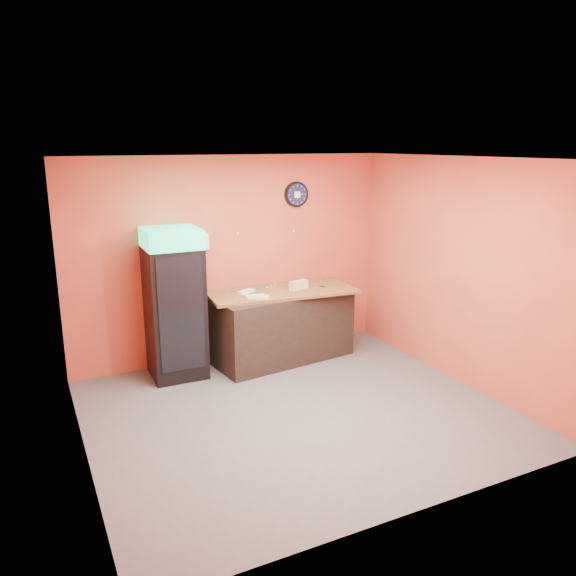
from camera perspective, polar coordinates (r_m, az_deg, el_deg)
floor at (r=6.49m, az=0.92°, el=-12.51°), size 4.50×4.50×0.00m
back_wall at (r=7.77m, az=-5.72°, el=2.96°), size 4.50×0.02×2.80m
left_wall at (r=5.39m, az=-20.90°, el=-3.19°), size 0.02×4.00×2.80m
right_wall at (r=7.26m, az=17.03°, el=1.55°), size 0.02×4.00×2.80m
ceiling at (r=5.78m, az=1.04°, el=13.03°), size 4.50×4.00×0.02m
beverage_cooler at (r=7.25m, az=-11.35°, el=-1.82°), size 0.69×0.70×1.93m
prep_counter at (r=7.84m, az=-0.68°, el=-3.84°), size 2.01×1.08×0.96m
wall_clock at (r=8.01m, az=0.86°, el=9.49°), size 0.36×0.06×0.36m
wall_phone at (r=7.54m, az=-8.49°, el=4.68°), size 0.12×0.10×0.21m
butcher_paper at (r=7.69m, az=-0.69°, el=-0.32°), size 2.09×1.06×0.04m
sub_roll_stack at (r=7.70m, az=1.09°, el=0.31°), size 0.30×0.17×0.12m
wrapped_sandwich_left at (r=7.30m, az=-3.35°, el=-0.86°), size 0.26×0.14×0.04m
wrapped_sandwich_mid at (r=7.27m, az=-2.95°, el=-0.91°), size 0.27×0.22×0.04m
wrapped_sandwich_right at (r=7.54m, az=-4.29°, el=-0.37°), size 0.27×0.21×0.04m
kitchen_tool at (r=7.81m, az=-1.28°, el=0.29°), size 0.06×0.06×0.06m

